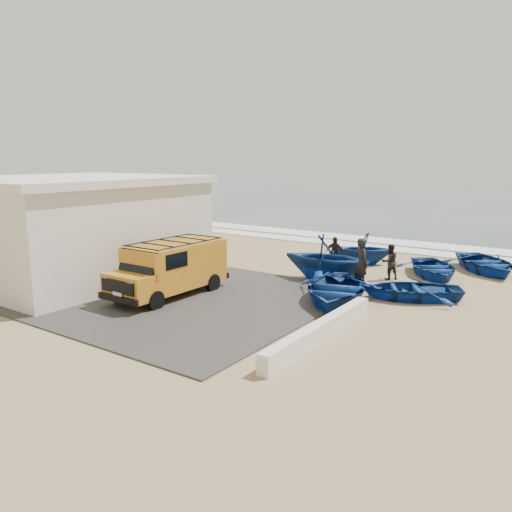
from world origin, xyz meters
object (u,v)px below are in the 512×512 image
Objects in this scene: van at (171,267)px; boat_mid_right at (433,268)px; fisherman_front at (362,263)px; fisherman_back at (334,253)px; building at (74,227)px; parapet at (321,331)px; boat_far_right at (485,263)px; boat_mid_left at (326,257)px; boat_near_right at (410,289)px; boat_near_left at (336,289)px; boat_far_left at (363,249)px; fisherman_middle at (390,262)px.

boat_mid_right is at bearing 50.85° from van.
fisherman_front is 1.34× the size of fisherman_back.
building reaches higher than parapet.
van reaches higher than fisherman_back.
parapet is 12.14m from boat_far_right.
boat_near_right is at bearing -107.97° from boat_mid_left.
parapet is at bearing 143.61° from fisherman_front.
building is at bearing 177.06° from boat_near_left.
fisherman_back reaches higher than boat_far_right.
boat_far_left is 5.49m from boat_far_right.
boat_mid_left is at bearing 56.49° from van.
fisherman_back is (-0.72, -1.62, -0.02)m from boat_far_left.
boat_mid_left reaches higher than boat_near_left.
van is (5.71, 0.00, -1.06)m from building.
boat_far_right is (1.73, 2.21, 0.04)m from boat_mid_right.
fisherman_back is at bearing 69.23° from van.
boat_mid_right is 4.36m from fisherman_back.
fisherman_front reaches higher than boat_near_left.
boat_near_left is (5.40, 2.84, -0.64)m from van.
boat_mid_left is (-1.73, 2.63, 0.51)m from boat_near_left.
boat_mid_left is 1.26× the size of boat_far_left.
fisherman_back is at bearing -53.26° from boat_far_left.
parapet is at bearing -12.64° from boat_far_left.
building is at bearing -74.57° from boat_far_left.
boat_mid_right is (12.90, 8.74, -1.78)m from building.
boat_mid_right is 1.27× the size of boat_far_left.
parapet is 1.67× the size of boat_near_right.
building is 6.27× the size of fisherman_back.
boat_mid_right is at bearing 55.82° from boat_near_left.
fisherman_middle is at bearing -165.11° from boat_far_right.
fisherman_back is (-5.95, -3.24, 0.33)m from boat_far_right.
boat_mid_right is at bearing 157.86° from boat_near_right.
fisherman_front is (5.41, 5.10, -0.10)m from van.
parapet is 3.95× the size of fisherman_middle.
fisherman_middle is (0.43, 4.29, 0.30)m from boat_near_left.
boat_mid_left is at bearing 115.77° from parapet.
fisherman_front is (1.74, -0.37, 0.03)m from boat_mid_left.
boat_far_right is 2.03× the size of fisherman_front.
van is 1.30× the size of boat_mid_left.
boat_far_left is (-3.10, 10.33, 0.50)m from parapet.
boat_far_left is at bearing 68.73° from van.
van is 14.14m from boat_far_right.
fisherman_front is 2.08m from fisherman_middle.
fisherman_middle is at bearing -60.81° from fisherman_front.
fisherman_middle is at bearing -161.71° from boat_mid_right.
fisherman_back is (-4.22, -1.03, 0.37)m from boat_mid_right.
boat_far_left is 1.77m from fisherman_back.
boat_mid_right is 1.85× the size of fisherman_front.
fisherman_front is (-2.12, 0.45, 0.63)m from boat_near_right.
van is at bearing 140.28° from boat_mid_left.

